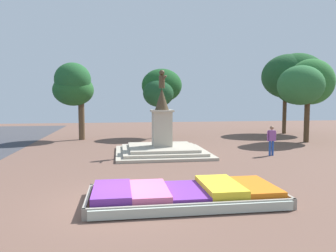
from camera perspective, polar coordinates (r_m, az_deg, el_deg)
ground_plane at (r=10.97m, az=-8.02°, el=-13.19°), size 73.69×73.69×0.00m
flower_planter at (r=10.97m, az=3.06°, el=-11.83°), size 6.37×2.82×0.58m
statue_monument at (r=20.10m, az=-1.07°, el=-2.86°), size 5.58×5.58×5.12m
pedestrian_near_planter at (r=20.40m, az=17.58°, el=-2.06°), size 0.57×0.23×1.77m
park_tree_far_left at (r=28.50m, az=-1.28°, el=6.63°), size 3.51×4.17×6.00m
park_tree_behind_statue at (r=27.96m, az=23.13°, el=6.69°), size 4.94×4.27×6.53m
park_tree_far_right at (r=34.03m, az=21.12°, el=7.81°), size 6.00×5.41×7.76m
park_tree_street_side at (r=27.61m, az=-16.17°, el=6.68°), size 3.26×3.63×6.25m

